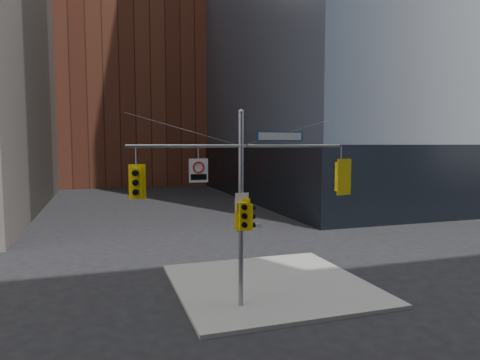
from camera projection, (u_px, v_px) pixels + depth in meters
ground at (260, 331)px, 13.87m from camera, size 160.00×160.00×0.00m
sidewalk_corner at (271, 284)px, 18.28m from camera, size 8.00×8.00×0.15m
podium_ne at (380, 169)px, 52.60m from camera, size 36.40×36.40×6.00m
brick_midrise at (130, 93)px, 67.60m from camera, size 26.00×20.00×28.00m
signal_assembly at (241, 190)px, 15.38m from camera, size 8.00×0.80×7.30m
traffic_light_west_arm at (136, 182)px, 14.23m from camera, size 0.56×0.52×1.18m
traffic_light_east_arm at (341, 177)px, 16.62m from camera, size 0.66×0.59×1.40m
traffic_light_pole_side at (249, 217)px, 15.58m from camera, size 0.40×0.34×0.96m
traffic_light_pole_front at (243, 215)px, 15.21m from camera, size 0.56×0.47×1.16m
street_sign_blade at (280, 136)px, 15.69m from camera, size 1.83×0.08×0.36m
regulatory_sign_arm at (199, 170)px, 14.82m from camera, size 0.67×0.08×0.83m
regulatory_sign_pole at (242, 203)px, 15.31m from camera, size 0.52×0.08×0.68m
street_blade_ew at (253, 226)px, 15.65m from camera, size 0.67×0.04×0.13m
street_blade_ns at (237, 230)px, 15.95m from camera, size 0.06×0.72×0.14m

